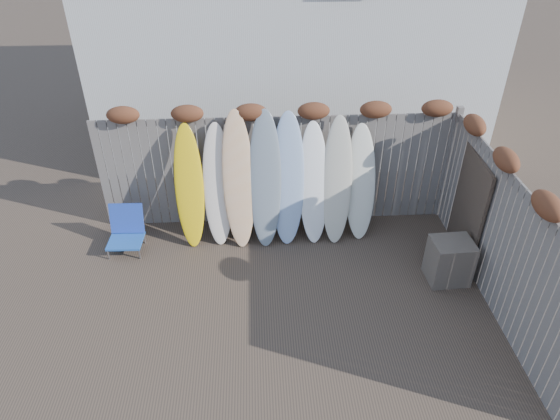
{
  "coord_description": "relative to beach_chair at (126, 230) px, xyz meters",
  "views": [
    {
      "loc": [
        -0.34,
        -5.05,
        5.24
      ],
      "look_at": [
        0.0,
        1.2,
        1.0
      ],
      "focal_mm": 32.0,
      "sensor_mm": 36.0,
      "label": 1
    }
  ],
  "objects": [
    {
      "name": "wooden_crate",
      "position": [
        5.07,
        -1.08,
        0.01
      ],
      "size": [
        0.63,
        0.53,
        0.71
      ],
      "primitive_type": "cube",
      "rotation": [
        0.0,
        0.0,
        0.05
      ],
      "color": "#50473C",
      "rests_on": "ground"
    },
    {
      "name": "beach_chair",
      "position": [
        0.0,
        0.0,
        0.0
      ],
      "size": [
        0.57,
        0.6,
        0.74
      ],
      "color": "#235AB2",
      "rests_on": "ground"
    },
    {
      "name": "surfboard_4",
      "position": [
        2.69,
        0.25,
        0.73
      ],
      "size": [
        0.6,
        0.79,
        2.15
      ],
      "primitive_type": "ellipsoid",
      "rotation": [
        -0.31,
        0.0,
        -0.07
      ],
      "color": "#9FBAE2",
      "rests_on": "ground"
    },
    {
      "name": "ground",
      "position": [
        2.52,
        -1.73,
        -0.34
      ],
      "size": [
        80.0,
        80.0,
        0.0
      ],
      "primitive_type": "plane",
      "color": "#493A2D"
    },
    {
      "name": "lattice_panel",
      "position": [
        5.49,
        -0.45,
        0.54
      ],
      "size": [
        0.13,
        1.17,
        1.76
      ],
      "primitive_type": "cube",
      "rotation": [
        0.0,
        0.0,
        -0.07
      ],
      "color": "#382D22",
      "rests_on": "ground"
    },
    {
      "name": "surfboard_6",
      "position": [
        3.51,
        0.22,
        0.7
      ],
      "size": [
        0.56,
        0.78,
        2.07
      ],
      "primitive_type": "ellipsoid",
      "rotation": [
        -0.31,
        0.0,
        -0.1
      ],
      "color": "beige",
      "rests_on": "ground"
    },
    {
      "name": "surfboard_2",
      "position": [
        1.89,
        0.21,
        0.76
      ],
      "size": [
        0.56,
        0.81,
        2.21
      ],
      "primitive_type": "ellipsoid",
      "rotation": [
        -0.31,
        0.0,
        0.07
      ],
      "color": "#FDD77B",
      "rests_on": "ground"
    },
    {
      "name": "right_fence",
      "position": [
        5.52,
        -1.47,
        0.8
      ],
      "size": [
        0.28,
        4.4,
        2.24
      ],
      "color": "slate",
      "rests_on": "ground"
    },
    {
      "name": "surfboard_7",
      "position": [
        3.91,
        0.28,
        0.61
      ],
      "size": [
        0.51,
        0.69,
        1.91
      ],
      "primitive_type": "ellipsoid",
      "rotation": [
        -0.31,
        0.0,
        0.02
      ],
      "color": "silver",
      "rests_on": "ground"
    },
    {
      "name": "surfboard_1",
      "position": [
        1.54,
        0.26,
        0.65
      ],
      "size": [
        0.48,
        0.7,
        1.98
      ],
      "primitive_type": "ellipsoid",
      "rotation": [
        -0.31,
        0.0,
        -0.0
      ],
      "color": "white",
      "rests_on": "ground"
    },
    {
      "name": "surfboard_5",
      "position": [
        3.12,
        0.23,
        0.65
      ],
      "size": [
        0.51,
        0.72,
        1.99
      ],
      "primitive_type": "ellipsoid",
      "rotation": [
        -0.31,
        0.0,
        0.04
      ],
      "color": "white",
      "rests_on": "ground"
    },
    {
      "name": "surfboard_3",
      "position": [
        2.32,
        0.21,
        0.76
      ],
      "size": [
        0.56,
        0.8,
        2.2
      ],
      "primitive_type": "ellipsoid",
      "rotation": [
        -0.31,
        0.0,
        -0.05
      ],
      "color": "gray",
      "rests_on": "ground"
    },
    {
      "name": "back_fence",
      "position": [
        2.58,
        0.67,
        0.84
      ],
      "size": [
        6.05,
        0.28,
        2.24
      ],
      "color": "slate",
      "rests_on": "ground"
    },
    {
      "name": "surfboard_0",
      "position": [
        1.08,
        0.23,
        0.66
      ],
      "size": [
        0.5,
        0.73,
        2.0
      ],
      "primitive_type": "ellipsoid",
      "rotation": [
        -0.31,
        0.0,
        0.05
      ],
      "color": "yellow",
      "rests_on": "ground"
    }
  ]
}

